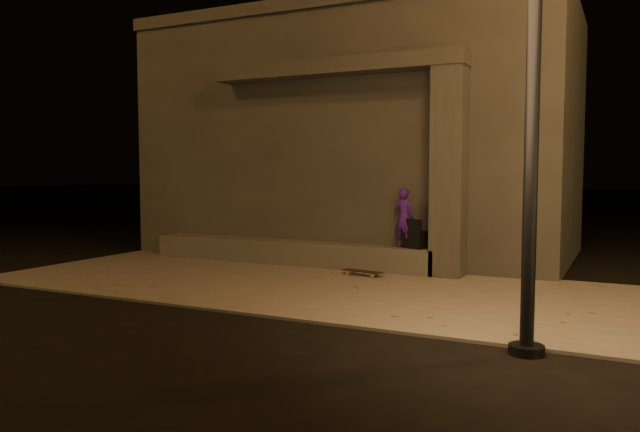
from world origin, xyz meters
The scene contains 9 objects.
ground centered at (0.00, 0.00, 0.00)m, with size 120.00×120.00×0.00m, color black.
sidewalk centered at (0.00, 2.00, 0.02)m, with size 11.00×4.40×0.04m, color #66635A.
building centered at (-1.00, 6.49, 2.61)m, with size 9.00×5.10×5.22m.
ledge centered at (-1.50, 3.75, 0.27)m, with size 6.00×0.55×0.45m, color #585550.
column centered at (1.70, 3.75, 1.84)m, with size 0.55×0.55×3.60m, color #3A3735.
canopy centered at (-0.50, 3.80, 3.78)m, with size 5.00×0.70×0.28m, color #3A3735.
skateboarder centered at (0.89, 3.75, 1.02)m, with size 0.39×0.26×1.07m, color #461694.
backpack centered at (1.10, 3.75, 0.67)m, with size 0.43×0.35×0.53m.
skateboard centered at (0.36, 3.10, 0.11)m, with size 0.78×0.33×0.08m.
Camera 1 is at (4.51, -6.87, 1.87)m, focal length 35.00 mm.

